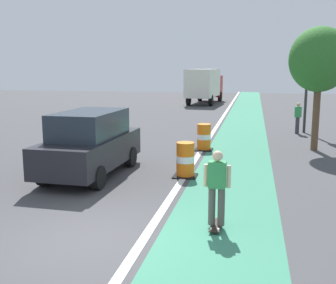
{
  "coord_description": "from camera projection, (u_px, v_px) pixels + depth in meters",
  "views": [
    {
      "loc": [
        2.96,
        -7.3,
        3.38
      ],
      "look_at": [
        0.39,
        5.14,
        1.1
      ],
      "focal_mm": 44.44,
      "sensor_mm": 36.0,
      "label": 1
    }
  ],
  "objects": [
    {
      "name": "bike_lane_strip",
      "position": [
        240.0,
        141.0,
        19.31
      ],
      "size": [
        2.5,
        80.0,
        0.01
      ],
      "primitive_type": "cube",
      "color": "#387F60",
      "rests_on": "ground"
    },
    {
      "name": "traffic_barrel_mid",
      "position": [
        204.0,
        137.0,
        17.17
      ],
      "size": [
        0.73,
        0.73,
        1.09
      ],
      "color": "orange",
      "rests_on": "ground"
    },
    {
      "name": "skateboarder_on_lane",
      "position": [
        217.0,
        187.0,
        8.7
      ],
      "size": [
        0.57,
        0.81,
        1.69
      ],
      "color": "black",
      "rests_on": "ground"
    },
    {
      "name": "delivery_truck_down_block",
      "position": [
        205.0,
        84.0,
        39.22
      ],
      "size": [
        2.87,
        7.75,
        3.23
      ],
      "color": "silver",
      "rests_on": "ground"
    },
    {
      "name": "street_tree_sidewalk",
      "position": [
        319.0,
        60.0,
        16.59
      ],
      "size": [
        2.4,
        2.4,
        5.0
      ],
      "color": "brown",
      "rests_on": "ground"
    },
    {
      "name": "lane_divider_stripe",
      "position": [
        208.0,
        140.0,
        19.61
      ],
      "size": [
        0.2,
        80.0,
        0.01
      ],
      "primitive_type": "cube",
      "color": "silver",
      "rests_on": "ground"
    },
    {
      "name": "traffic_barrel_front",
      "position": [
        185.0,
        160.0,
        12.98
      ],
      "size": [
        0.73,
        0.73,
        1.09
      ],
      "color": "orange",
      "rests_on": "ground"
    },
    {
      "name": "traffic_light_corner",
      "position": [
        308.0,
        65.0,
        21.27
      ],
      "size": [
        0.41,
        0.32,
        5.1
      ],
      "color": "#2D2D2D",
      "rests_on": "ground"
    },
    {
      "name": "pedestrian_crossing",
      "position": [
        298.0,
        117.0,
        21.4
      ],
      "size": [
        0.34,
        0.2,
        1.61
      ],
      "color": "#33333D",
      "rests_on": "ground"
    },
    {
      "name": "parked_suv_nearest",
      "position": [
        90.0,
        143.0,
        13.07
      ],
      "size": [
        2.04,
        4.66,
        2.04
      ],
      "color": "black",
      "rests_on": "ground"
    },
    {
      "name": "ground_plane",
      "position": [
        96.0,
        241.0,
        8.22
      ],
      "size": [
        100.0,
        100.0,
        0.0
      ],
      "primitive_type": "plane",
      "color": "#424244"
    }
  ]
}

